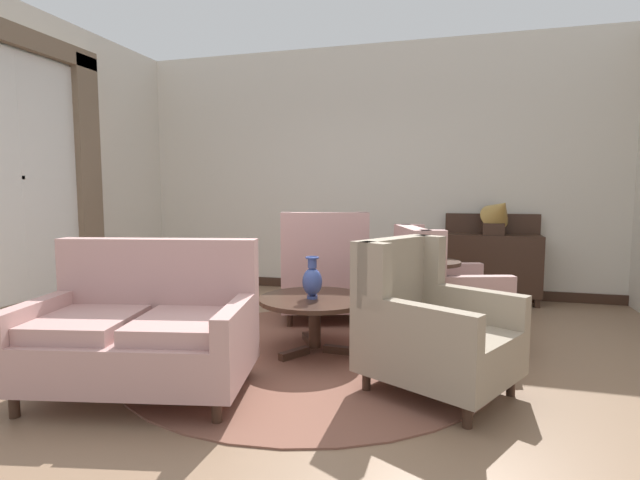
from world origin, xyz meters
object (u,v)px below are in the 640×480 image
(settee, at_px, (142,332))
(armchair_back_corner, at_px, (440,295))
(coffee_table, at_px, (315,307))
(armchair_beside_settee, at_px, (324,276))
(side_table, at_px, (431,297))
(porcelain_vase, at_px, (312,280))
(sideboard, at_px, (492,263))
(armchair_near_window, at_px, (428,327))
(gramophone, at_px, (498,214))

(settee, height_order, armchair_back_corner, armchair_back_corner)
(armchair_back_corner, bearing_deg, coffee_table, 96.64)
(armchair_beside_settee, xyz_separation_m, armchair_back_corner, (1.17, -0.56, -0.01))
(coffee_table, distance_m, side_table, 0.96)
(porcelain_vase, relative_size, sideboard, 0.31)
(armchair_beside_settee, height_order, armchair_back_corner, armchair_beside_settee)
(settee, relative_size, armchair_near_window, 1.37)
(settee, xyz_separation_m, armchair_back_corner, (1.84, 1.51, 0.03))
(coffee_table, relative_size, armchair_beside_settee, 0.81)
(gramophone, bearing_deg, armchair_beside_settee, -145.58)
(armchair_back_corner, xyz_separation_m, side_table, (-0.07, -0.14, 0.01))
(armchair_near_window, relative_size, side_table, 1.50)
(gramophone, bearing_deg, porcelain_vase, -124.91)
(side_table, bearing_deg, settee, -142.32)
(armchair_near_window, relative_size, sideboard, 1.03)
(armchair_beside_settee, bearing_deg, coffee_table, 83.57)
(armchair_beside_settee, relative_size, armchair_near_window, 1.00)
(sideboard, distance_m, gramophone, 0.60)
(armchair_beside_settee, relative_size, armchair_back_corner, 1.10)
(settee, xyz_separation_m, gramophone, (2.43, 3.27, 0.66))
(armchair_back_corner, bearing_deg, settee, 111.49)
(side_table, bearing_deg, armchair_near_window, -88.57)
(porcelain_vase, height_order, settee, settee)
(armchair_near_window, bearing_deg, settee, 134.73)
(settee, bearing_deg, side_table, 26.03)
(sideboard, bearing_deg, side_table, -107.06)
(settee, distance_m, sideboard, 4.12)
(armchair_beside_settee, distance_m, side_table, 1.31)
(coffee_table, relative_size, settee, 0.59)
(settee, xyz_separation_m, armchair_near_window, (1.79, 0.53, 0.02))
(coffee_table, distance_m, armchair_beside_settee, 1.02)
(settee, bearing_deg, porcelain_vase, 38.30)
(armchair_beside_settee, xyz_separation_m, armchair_near_window, (1.12, -1.53, -0.03))
(porcelain_vase, xyz_separation_m, sideboard, (1.53, 2.35, -0.14))
(settee, relative_size, sideboard, 1.41)
(porcelain_vase, xyz_separation_m, gramophone, (1.58, 2.26, 0.46))
(settee, bearing_deg, gramophone, 41.77)
(porcelain_vase, xyz_separation_m, settee, (-0.85, -1.01, -0.20))
(armchair_beside_settee, distance_m, sideboard, 2.15)
(coffee_table, bearing_deg, armchair_beside_settee, 101.02)
(armchair_back_corner, relative_size, armchair_near_window, 0.91)
(armchair_back_corner, bearing_deg, sideboard, -34.24)
(armchair_back_corner, distance_m, gramophone, 1.97)
(porcelain_vase, xyz_separation_m, side_table, (0.91, 0.35, -0.16))
(coffee_table, xyz_separation_m, settee, (-0.86, -1.06, 0.03))
(coffee_table, distance_m, settee, 1.37)
(armchair_near_window, distance_m, side_table, 0.83)
(armchair_back_corner, height_order, sideboard, sideboard)
(porcelain_vase, distance_m, side_table, 0.99)
(armchair_near_window, height_order, sideboard, sideboard)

